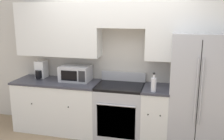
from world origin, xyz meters
TOP-DOWN VIEW (x-y plane):
  - wall_back at (-0.01, 0.58)m, footprint 8.00×0.39m
  - lower_cabinets_left at (-0.99, 0.31)m, footprint 1.51×0.64m
  - lower_cabinets_right at (0.73, 0.31)m, footprint 0.43×0.64m
  - oven_range at (0.14, 0.31)m, footprint 0.77×0.65m
  - refrigerator at (1.33, 0.34)m, footprint 0.80×0.72m
  - microwave at (-0.68, 0.41)m, footprint 0.52×0.37m
  - bottle at (0.69, 0.10)m, footprint 0.08×0.08m
  - paper_towel_holder at (-1.37, 0.45)m, footprint 0.17×0.27m

SIDE VIEW (x-z plane):
  - lower_cabinets_left at x=-0.99m, z-range 0.00..0.90m
  - lower_cabinets_right at x=0.73m, z-range 0.00..0.90m
  - oven_range at x=0.14m, z-range -0.07..0.99m
  - refrigerator at x=1.33m, z-range 0.00..1.78m
  - bottle at x=0.69m, z-range 0.87..1.16m
  - microwave at x=-0.68m, z-range 0.90..1.16m
  - paper_towel_holder at x=-1.37m, z-range 0.89..1.20m
  - wall_back at x=-0.01m, z-range 0.21..2.81m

